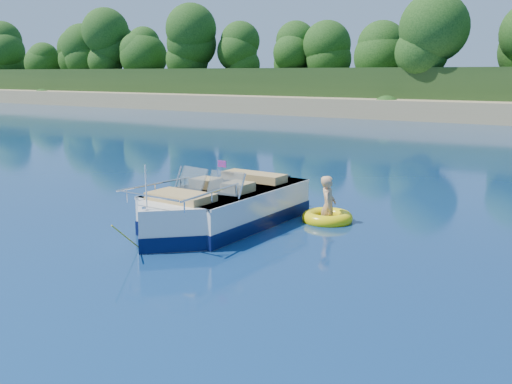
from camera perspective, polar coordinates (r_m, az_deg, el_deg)
ground at (r=12.11m, az=-10.68°, el=-5.46°), size 160.00×160.00×0.00m
treeline at (r=50.08m, az=23.98°, el=13.11°), size 150.00×7.12×8.19m
motorboat at (r=13.38m, az=-3.79°, el=-1.88°), size 2.30×6.06×2.02m
tow_tube at (r=14.04m, az=7.14°, el=-2.58°), size 1.60×1.60×0.33m
boy at (r=14.02m, az=7.19°, el=-2.96°), size 0.65×0.91×1.64m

